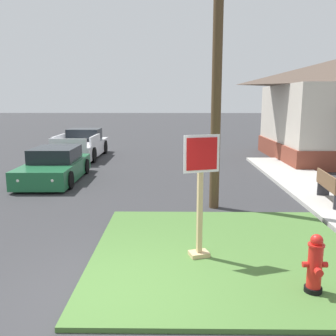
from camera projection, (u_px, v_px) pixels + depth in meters
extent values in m
plane|color=#333335|center=(108.00, 297.00, 5.74)|extent=(160.00, 160.00, 0.00)
cube|color=#477033|center=(226.00, 252.00, 7.31)|extent=(5.23, 5.10, 0.08)
cube|color=#B2AFA8|center=(334.00, 200.00, 11.09)|extent=(2.20, 15.58, 0.12)
cylinder|color=black|center=(313.00, 289.00, 5.73)|extent=(0.28, 0.28, 0.08)
cylinder|color=red|center=(315.00, 267.00, 5.66)|extent=(0.22, 0.22, 0.68)
cylinder|color=red|center=(316.00, 245.00, 5.60)|extent=(0.25, 0.25, 0.03)
sphere|color=red|center=(317.00, 240.00, 5.58)|extent=(0.19, 0.19, 0.19)
cube|color=red|center=(317.00, 236.00, 5.57)|extent=(0.04, 0.04, 0.04)
cylinder|color=red|center=(305.00, 264.00, 5.66)|extent=(0.08, 0.09, 0.09)
cylinder|color=red|center=(325.00, 265.00, 5.65)|extent=(0.08, 0.09, 0.09)
cylinder|color=red|center=(319.00, 272.00, 5.51)|extent=(0.12, 0.09, 0.12)
cube|color=tan|center=(200.00, 198.00, 6.85)|extent=(0.11, 0.11, 2.28)
cube|color=tan|center=(199.00, 254.00, 7.05)|extent=(0.43, 0.38, 0.08)
cube|color=white|center=(202.00, 154.00, 6.64)|extent=(0.66, 0.22, 0.69)
cube|color=red|center=(202.00, 154.00, 6.63)|extent=(0.57, 0.19, 0.59)
cylinder|color=black|center=(131.00, 245.00, 7.78)|extent=(0.70, 0.70, 0.02)
cube|color=#1E6038|center=(55.00, 170.00, 13.89)|extent=(1.93, 4.30, 0.64)
cube|color=black|center=(56.00, 155.00, 13.99)|extent=(1.63, 1.99, 0.56)
cylinder|color=black|center=(69.00, 180.00, 12.61)|extent=(0.23, 0.62, 0.62)
cylinder|color=black|center=(18.00, 180.00, 12.60)|extent=(0.23, 0.62, 0.62)
cylinder|color=black|center=(85.00, 166.00, 15.21)|extent=(0.23, 0.62, 0.62)
cylinder|color=black|center=(43.00, 166.00, 15.20)|extent=(0.23, 0.62, 0.62)
sphere|color=white|center=(53.00, 180.00, 11.83)|extent=(0.14, 0.14, 0.14)
sphere|color=red|center=(82.00, 160.00, 15.94)|extent=(0.12, 0.12, 0.12)
sphere|color=white|center=(18.00, 180.00, 11.82)|extent=(0.14, 0.14, 0.14)
sphere|color=red|center=(56.00, 160.00, 15.93)|extent=(0.12, 0.12, 0.12)
cube|color=silver|center=(82.00, 148.00, 19.37)|extent=(1.92, 5.11, 0.68)
cube|color=black|center=(84.00, 135.00, 19.96)|extent=(1.69, 1.33, 0.68)
cube|color=silver|center=(59.00, 140.00, 18.40)|extent=(0.10, 2.15, 0.44)
cube|color=silver|center=(95.00, 140.00, 18.38)|extent=(0.10, 2.15, 0.44)
cube|color=silver|center=(68.00, 143.00, 16.81)|extent=(1.73, 0.10, 0.44)
cylinder|color=black|center=(73.00, 147.00, 20.91)|extent=(0.26, 0.76, 0.76)
cylinder|color=black|center=(104.00, 147.00, 20.89)|extent=(0.26, 0.76, 0.76)
cylinder|color=black|center=(56.00, 155.00, 17.90)|extent=(0.26, 0.76, 0.76)
cylinder|color=black|center=(93.00, 155.00, 17.88)|extent=(0.26, 0.76, 0.76)
cube|color=brown|center=(332.00, 187.00, 10.54)|extent=(0.56, 1.71, 0.06)
cube|color=brown|center=(326.00, 180.00, 10.52)|extent=(0.21, 1.68, 0.38)
cube|color=#2D2D33|center=(323.00, 189.00, 11.33)|extent=(0.36, 0.09, 0.41)
cylinder|color=#4C3823|center=(218.00, 29.00, 9.61)|extent=(0.27, 0.27, 9.70)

